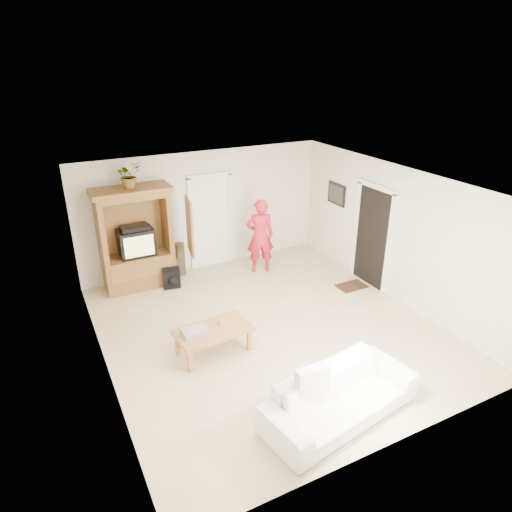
{
  "coord_description": "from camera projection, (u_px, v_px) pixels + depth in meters",
  "views": [
    {
      "loc": [
        -3.32,
        -6.0,
        4.45
      ],
      "look_at": [
        0.06,
        0.6,
        1.15
      ],
      "focal_mm": 32.0,
      "sensor_mm": 36.0,
      "label": 1
    }
  ],
  "objects": [
    {
      "name": "floor",
      "position": [
        268.0,
        328.0,
        8.07
      ],
      "size": [
        6.0,
        6.0,
        0.0
      ],
      "primitive_type": "plane",
      "color": "tan",
      "rests_on": "ground"
    },
    {
      "name": "ceiling",
      "position": [
        270.0,
        185.0,
        7.01
      ],
      "size": [
        6.0,
        6.0,
        0.0
      ],
      "primitive_type": "plane",
      "rotation": [
        3.14,
        0.0,
        0.0
      ],
      "color": "white",
      "rests_on": "floor"
    },
    {
      "name": "wall_back",
      "position": [
        204.0,
        211.0,
        9.98
      ],
      "size": [
        5.5,
        0.0,
        5.5
      ],
      "primitive_type": "plane",
      "rotation": [
        1.57,
        0.0,
        0.0
      ],
      "color": "silver",
      "rests_on": "floor"
    },
    {
      "name": "wall_front",
      "position": [
        398.0,
        361.0,
        5.1
      ],
      "size": [
        5.5,
        0.0,
        5.5
      ],
      "primitive_type": "plane",
      "rotation": [
        -1.57,
        0.0,
        0.0
      ],
      "color": "silver",
      "rests_on": "floor"
    },
    {
      "name": "wall_left",
      "position": [
        98.0,
        299.0,
        6.4
      ],
      "size": [
        0.0,
        6.0,
        6.0
      ],
      "primitive_type": "plane",
      "rotation": [
        1.57,
        0.0,
        1.57
      ],
      "color": "silver",
      "rests_on": "floor"
    },
    {
      "name": "wall_right",
      "position": [
        396.0,
        234.0,
        8.69
      ],
      "size": [
        0.0,
        6.0,
        6.0
      ],
      "primitive_type": "plane",
      "rotation": [
        1.57,
        0.0,
        -1.57
      ],
      "color": "silver",
      "rests_on": "floor"
    },
    {
      "name": "armoire",
      "position": [
        138.0,
        245.0,
        9.21
      ],
      "size": [
        1.82,
        1.14,
        2.1
      ],
      "color": "brown",
      "rests_on": "floor"
    },
    {
      "name": "door_back",
      "position": [
        211.0,
        222.0,
        10.14
      ],
      "size": [
        0.85,
        0.05,
        2.04
      ],
      "primitive_type": "cube",
      "color": "white",
      "rests_on": "floor"
    },
    {
      "name": "doorway_right",
      "position": [
        372.0,
        238.0,
        9.28
      ],
      "size": [
        0.05,
        0.9,
        2.04
      ],
      "primitive_type": "cube",
      "color": "black",
      "rests_on": "floor"
    },
    {
      "name": "framed_picture",
      "position": [
        337.0,
        194.0,
        10.1
      ],
      "size": [
        0.03,
        0.6,
        0.48
      ],
      "primitive_type": "cube",
      "color": "black",
      "rests_on": "wall_right"
    },
    {
      "name": "doormat",
      "position": [
        352.0,
        286.0,
        9.51
      ],
      "size": [
        0.6,
        0.4,
        0.02
      ],
      "primitive_type": "cube",
      "color": "#382316",
      "rests_on": "floor"
    },
    {
      "name": "plant",
      "position": [
        129.0,
        175.0,
        8.59
      ],
      "size": [
        0.57,
        0.54,
        0.51
      ],
      "primitive_type": "imported",
      "rotation": [
        0.0,
        0.0,
        0.41
      ],
      "color": "#4C7238",
      "rests_on": "armoire"
    },
    {
      "name": "man",
      "position": [
        260.0,
        236.0,
        9.87
      ],
      "size": [
        0.69,
        0.56,
        1.66
      ],
      "primitive_type": "imported",
      "rotation": [
        0.0,
        0.0,
        2.85
      ],
      "color": "red",
      "rests_on": "floor"
    },
    {
      "name": "sofa",
      "position": [
        340.0,
        397.0,
        5.99
      ],
      "size": [
        2.3,
        1.2,
        0.64
      ],
      "primitive_type": "imported",
      "rotation": [
        0.0,
        0.0,
        0.16
      ],
      "color": "white",
      "rests_on": "floor"
    },
    {
      "name": "coffee_table",
      "position": [
        213.0,
        332.0,
        7.27
      ],
      "size": [
        1.24,
        0.74,
        0.45
      ],
      "rotation": [
        0.0,
        0.0,
        0.08
      ],
      "color": "olive",
      "rests_on": "floor"
    },
    {
      "name": "towel",
      "position": [
        195.0,
        332.0,
        7.1
      ],
      "size": [
        0.38,
        0.28,
        0.08
      ],
      "primitive_type": "cube",
      "rotation": [
        0.0,
        0.0,
        0.01
      ],
      "color": "#EA4E7E",
      "rests_on": "coffee_table"
    },
    {
      "name": "candle",
      "position": [
        221.0,
        322.0,
        7.34
      ],
      "size": [
        0.08,
        0.08,
        0.1
      ],
      "primitive_type": "cylinder",
      "color": "tan",
      "rests_on": "coffee_table"
    },
    {
      "name": "backpack_black",
      "position": [
        172.0,
        279.0,
        9.38
      ],
      "size": [
        0.37,
        0.26,
        0.43
      ],
      "primitive_type": null,
      "rotation": [
        0.0,
        0.0,
        -0.17
      ],
      "color": "black",
      "rests_on": "floor"
    },
    {
      "name": "backpack_olive",
      "position": [
        177.0,
        259.0,
        9.94
      ],
      "size": [
        0.42,
        0.36,
        0.69
      ],
      "primitive_type": null,
      "rotation": [
        0.0,
        0.0,
        -0.27
      ],
      "color": "#47442B",
      "rests_on": "floor"
    }
  ]
}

